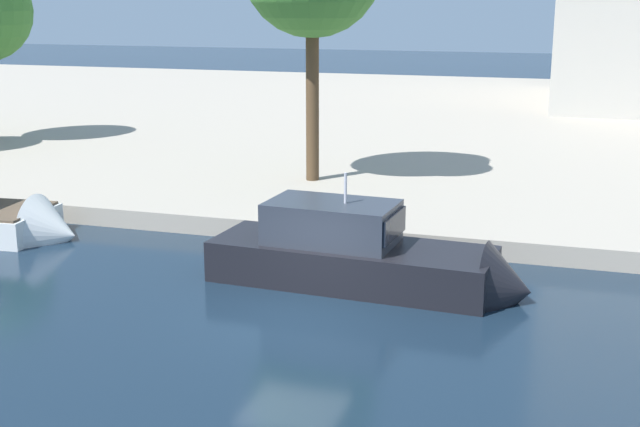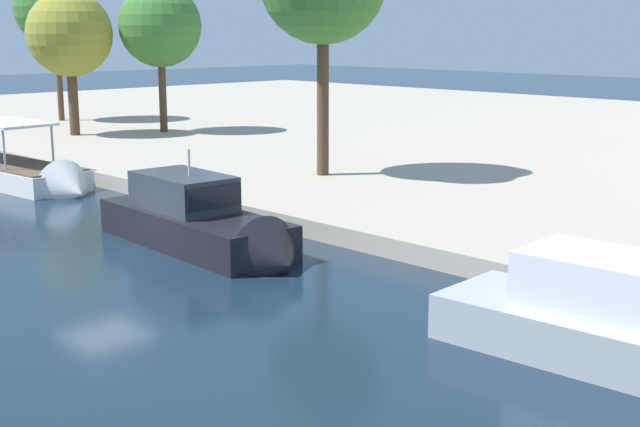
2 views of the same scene
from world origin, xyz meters
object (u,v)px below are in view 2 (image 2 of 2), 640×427
at_px(motor_yacht_2, 204,230).
at_px(tree_2, 52,7).
at_px(tree_1, 160,25).
at_px(tour_boat_1, 5,175).
at_px(tree_4, 69,34).

relative_size(motor_yacht_2, tree_2, 0.85).
height_order(motor_yacht_2, tree_1, tree_1).
distance_m(tour_boat_1, tree_1, 16.92).
bearing_deg(motor_yacht_2, tree_1, 151.96).
relative_size(tour_boat_1, motor_yacht_2, 1.46).
distance_m(tour_boat_1, tree_4, 14.30).
distance_m(tree_1, tree_2, 11.03).
height_order(motor_yacht_2, tree_2, tree_2).
distance_m(tree_1, tree_4, 5.41).
bearing_deg(tour_boat_1, tree_4, 132.68).
bearing_deg(motor_yacht_2, tour_boat_1, -179.58).
bearing_deg(tree_1, tour_boat_1, -61.51).
bearing_deg(tree_2, tour_boat_1, -33.86).
bearing_deg(tour_boat_1, tree_1, 113.55).
distance_m(motor_yacht_2, tree_4, 28.13).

